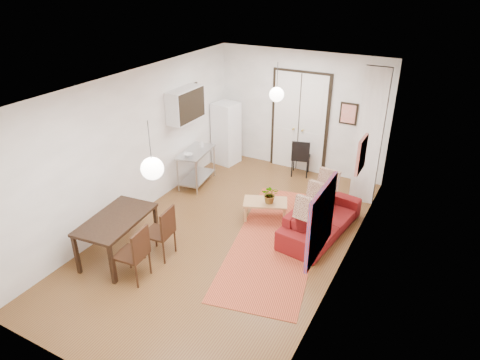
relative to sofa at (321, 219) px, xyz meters
The scene contains 27 objects.
floor 1.76m from the sofa, 147.94° to the right, with size 7.00×7.00×0.00m, color brown.
ceiling 3.13m from the sofa, 147.94° to the right, with size 4.20×7.00×0.02m, color white.
wall_back 3.18m from the sofa, 119.64° to the left, with size 4.20×0.02×2.90m, color white.
wall_front 4.80m from the sofa, 108.38° to the right, with size 4.20×0.02×2.90m, color white.
wall_left 3.86m from the sofa, 165.55° to the right, with size 0.02×7.00×2.90m, color white.
wall_right 1.60m from the sofa, 55.52° to the right, with size 0.02×7.00×2.90m, color white.
double_doors 3.07m from the sofa, 120.08° to the left, with size 1.44×0.06×2.50m, color white.
stub_partition 2.03m from the sofa, 76.83° to the left, with size 0.50×0.10×2.90m, color white.
wall_cabinet 3.79m from the sofa, behind, with size 0.35×1.00×0.70m, color white.
painting_popart 2.63m from the sofa, 74.38° to the right, with size 0.05×1.00×1.00m, color red.
painting_abstract 1.62m from the sofa, 11.17° to the right, with size 0.05×0.50×0.60m, color beige.
poster_back 2.88m from the sofa, 97.12° to the left, with size 0.40×0.03×0.50m, color red.
print_left 4.05m from the sofa, 163.02° to the left, with size 0.03×0.44×0.54m, color #996640.
pendant_back 2.67m from the sofa, 143.66° to the left, with size 0.30×0.30×0.80m.
pendant_front 3.81m from the sofa, 116.70° to the right, with size 0.30×0.30×0.80m.
kilim_rug 0.95m from the sofa, 134.74° to the right, with size 1.46×3.90×0.01m, color #C35230.
sofa is the anchor object (origin of this frame).
coffee_table 1.16m from the sofa, behind, with size 0.98×0.77×0.38m.
potted_plant 1.09m from the sofa, behind, with size 0.29×0.34×0.37m, color #306C32.
kitchen_counter 3.29m from the sofa, 168.80° to the left, with size 0.68×1.14×0.82m.
bowl 3.28m from the sofa, behind, with size 0.19×0.19×0.05m, color white.
soap_bottle 3.39m from the sofa, 164.58° to the left, with size 0.08×0.08×0.17m, color #5298B3.
fridge 3.84m from the sofa, 147.70° to the left, with size 0.56×0.56×1.58m, color white.
dining_table 3.73m from the sofa, 140.63° to the right, with size 0.94×1.48×0.78m.
dining_chair_near 2.98m from the sofa, 139.95° to the right, with size 0.50×0.68×0.96m.
dining_chair_far 3.47m from the sofa, 131.03° to the right, with size 0.50×0.68×0.96m.
black_side_chair 2.65m from the sofa, 118.53° to the left, with size 0.51×0.52×0.93m.
Camera 1 is at (3.36, -5.88, 4.61)m, focal length 32.00 mm.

